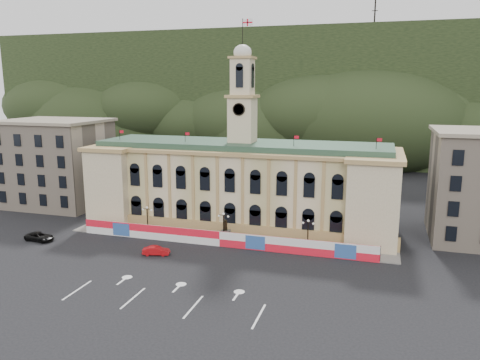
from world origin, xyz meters
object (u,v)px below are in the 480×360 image
(red_sedan, at_px, (156,251))
(statue, at_px, (226,234))
(lamp_center, at_px, (224,225))
(black_suv, at_px, (40,237))

(red_sedan, bearing_deg, statue, -55.07)
(statue, relative_size, red_sedan, 0.85)
(lamp_center, height_order, red_sedan, lamp_center)
(red_sedan, xyz_separation_m, black_suv, (-21.89, 0.44, 0.02))
(lamp_center, height_order, black_suv, lamp_center)
(lamp_center, distance_m, black_suv, 31.17)
(statue, height_order, red_sedan, statue)
(red_sedan, height_order, black_suv, black_suv)
(statue, relative_size, lamp_center, 0.72)
(statue, distance_m, black_suv, 31.36)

